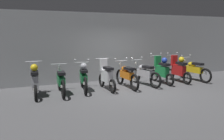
# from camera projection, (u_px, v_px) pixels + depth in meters

# --- Properties ---
(ground_plane) EXTENTS (80.00, 80.00, 0.00)m
(ground_plane) POSITION_uv_depth(u_px,v_px,m) (134.00, 91.00, 8.83)
(ground_plane) COLOR #4C4C4F
(back_wall) EXTENTS (16.00, 0.30, 3.05)m
(back_wall) POSITION_uv_depth(u_px,v_px,m) (110.00, 47.00, 10.79)
(back_wall) COLOR gray
(back_wall) RESTS_ON ground
(motorbike_slot_0) EXTENTS (0.56, 1.68, 1.18)m
(motorbike_slot_0) POSITION_uv_depth(u_px,v_px,m) (35.00, 80.00, 7.96)
(motorbike_slot_0) COLOR black
(motorbike_slot_0) RESTS_ON ground
(motorbike_slot_1) EXTENTS (0.56, 1.95, 1.03)m
(motorbike_slot_1) POSITION_uv_depth(u_px,v_px,m) (61.00, 81.00, 8.27)
(motorbike_slot_1) COLOR black
(motorbike_slot_1) RESTS_ON ground
(motorbike_slot_2) EXTENTS (0.60, 1.94, 1.15)m
(motorbike_slot_2) POSITION_uv_depth(u_px,v_px,m) (83.00, 77.00, 8.75)
(motorbike_slot_2) COLOR black
(motorbike_slot_2) RESTS_ON ground
(motorbike_slot_3) EXTENTS (0.56, 1.68, 1.18)m
(motorbike_slot_3) POSITION_uv_depth(u_px,v_px,m) (106.00, 76.00, 8.95)
(motorbike_slot_3) COLOR black
(motorbike_slot_3) RESTS_ON ground
(motorbike_slot_4) EXTENTS (0.59, 1.95, 1.15)m
(motorbike_slot_4) POSITION_uv_depth(u_px,v_px,m) (126.00, 75.00, 9.32)
(motorbike_slot_4) COLOR black
(motorbike_slot_4) RESTS_ON ground
(motorbike_slot_5) EXTENTS (0.58, 1.94, 1.15)m
(motorbike_slot_5) POSITION_uv_depth(u_px,v_px,m) (145.00, 74.00, 9.71)
(motorbike_slot_5) COLOR black
(motorbike_slot_5) RESTS_ON ground
(motorbike_slot_6) EXTENTS (0.59, 1.68, 1.29)m
(motorbike_slot_6) POSITION_uv_depth(u_px,v_px,m) (162.00, 70.00, 10.08)
(motorbike_slot_6) COLOR black
(motorbike_slot_6) RESTS_ON ground
(motorbike_slot_7) EXTENTS (0.59, 1.68, 1.29)m
(motorbike_slot_7) POSITION_uv_depth(u_px,v_px,m) (178.00, 69.00, 10.39)
(motorbike_slot_7) COLOR black
(motorbike_slot_7) RESTS_ON ground
(motorbike_slot_8) EXTENTS (0.59, 1.95, 1.15)m
(motorbike_slot_8) POSITION_uv_depth(u_px,v_px,m) (194.00, 70.00, 10.73)
(motorbike_slot_8) COLOR black
(motorbike_slot_8) RESTS_ON ground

